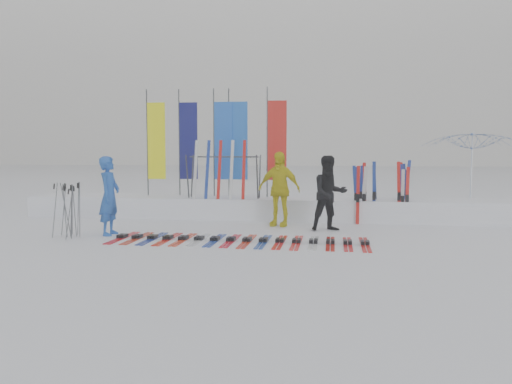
% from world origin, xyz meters
% --- Properties ---
extents(ground, '(120.00, 120.00, 0.00)m').
position_xyz_m(ground, '(0.00, 0.00, 0.00)').
color(ground, white).
rests_on(ground, ground).
extents(snow_bank, '(14.00, 1.60, 0.60)m').
position_xyz_m(snow_bank, '(0.00, 4.60, 0.30)').
color(snow_bank, white).
rests_on(snow_bank, ground).
extents(person_blue, '(0.46, 0.68, 1.82)m').
position_xyz_m(person_blue, '(-3.15, 1.11, 0.91)').
color(person_blue, '#1E51B2').
rests_on(person_blue, ground).
extents(person_black, '(1.07, 0.95, 1.83)m').
position_xyz_m(person_black, '(1.86, 2.52, 0.92)').
color(person_black, black).
rests_on(person_black, ground).
extents(person_yellow, '(1.21, 0.75, 1.93)m').
position_xyz_m(person_yellow, '(0.57, 3.11, 0.96)').
color(person_yellow, yellow).
rests_on(person_yellow, ground).
extents(tent_canopy, '(3.56, 3.59, 2.59)m').
position_xyz_m(tent_canopy, '(5.93, 5.44, 1.29)').
color(tent_canopy, white).
rests_on(tent_canopy, ground).
extents(ski_row, '(5.47, 1.70, 0.07)m').
position_xyz_m(ski_row, '(-0.02, 0.74, 0.04)').
color(ski_row, red).
rests_on(ski_row, ground).
extents(pole_cluster, '(0.60, 0.78, 1.25)m').
position_xyz_m(pole_cluster, '(-3.90, 0.69, 0.60)').
color(pole_cluster, '#595B60').
rests_on(pole_cluster, ground).
extents(feather_flags, '(4.25, 0.19, 3.20)m').
position_xyz_m(feather_flags, '(-1.54, 4.88, 2.24)').
color(feather_flags, '#383A3F').
rests_on(feather_flags, ground).
extents(ski_rack, '(2.04, 0.80, 1.23)m').
position_xyz_m(ski_rack, '(-1.13, 4.20, 1.38)').
color(ski_rack, '#383A3F').
rests_on(ski_rack, ground).
extents(upright_skis, '(1.50, 1.07, 1.70)m').
position_xyz_m(upright_skis, '(3.32, 4.19, 0.79)').
color(upright_skis, red).
rests_on(upright_skis, ground).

